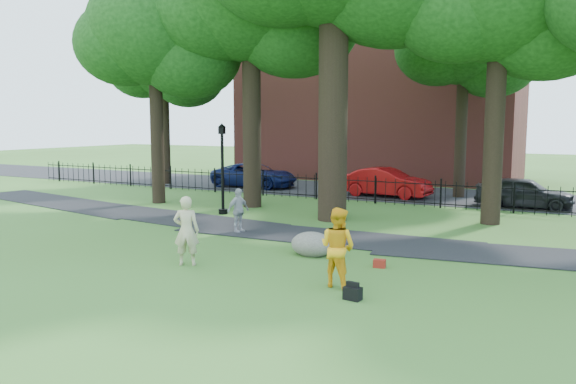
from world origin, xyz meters
The scene contains 16 objects.
ground centered at (0.00, 0.00, 0.00)m, with size 120.00×120.00×0.00m, color #365A1F.
footpath centered at (1.00, 3.90, 0.00)m, with size 36.00×2.60×0.03m, color black.
street centered at (0.00, 16.00, 0.00)m, with size 80.00×7.00×0.02m, color black.
iron_fence centered at (0.00, 12.00, 0.60)m, with size 44.00×0.04×1.20m.
brick_building centered at (-4.00, 24.00, 6.00)m, with size 18.00×8.00×12.00m, color brown.
tree_row centered at (0.52, 8.40, 8.15)m, with size 26.82×7.96×12.42m.
woman centered at (-0.66, -1.09, 0.92)m, with size 0.67×0.44×1.84m, color tan.
man centered at (3.60, -1.02, 0.92)m, with size 0.89×0.69×1.83m, color #F0A214.
pedestrian centered at (-1.84, 3.24, 0.76)m, with size 0.89×0.37×1.52m, color #9F9EA2.
boulder centered at (1.78, 1.46, 0.36)m, with size 1.24×0.94×0.73m, color slate.
lamppost centered at (-4.53, 6.24, 1.81)m, with size 0.37×0.37×3.70m.
backpack centered at (4.27, -1.78, 0.14)m, with size 0.37×0.23×0.28m, color black.
red_bag centered at (3.91, 1.03, 0.11)m, with size 0.31×0.20×0.21m, color maroon.
red_sedan centered at (-0.26, 14.43, 0.73)m, with size 1.55×4.45×1.47m, color #970B0C.
navy_van centered at (-8.29, 14.92, 0.70)m, with size 2.31×5.01×1.39m, color #0E1747.
grey_car centered at (6.22, 13.66, 0.69)m, with size 1.62×4.03×1.37m, color black.
Camera 1 is at (8.43, -12.61, 3.75)m, focal length 35.00 mm.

